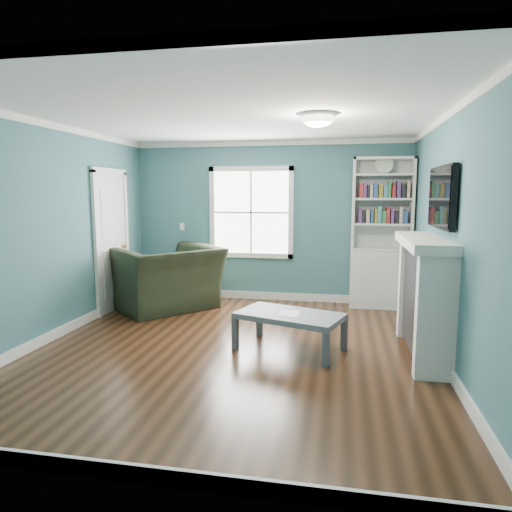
# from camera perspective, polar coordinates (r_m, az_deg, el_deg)

# --- Properties ---
(floor) EXTENTS (5.00, 5.00, 0.00)m
(floor) POSITION_cam_1_polar(r_m,az_deg,el_deg) (5.34, -2.73, -11.49)
(floor) COLOR black
(floor) RESTS_ON ground
(room_walls) EXTENTS (5.00, 5.00, 5.00)m
(room_walls) POSITION_cam_1_polar(r_m,az_deg,el_deg) (5.04, -2.84, 5.74)
(room_walls) COLOR #3E6D75
(room_walls) RESTS_ON ground
(trim) EXTENTS (4.50, 5.00, 2.60)m
(trim) POSITION_cam_1_polar(r_m,az_deg,el_deg) (5.06, -2.82, 1.83)
(trim) COLOR white
(trim) RESTS_ON ground
(window) EXTENTS (1.40, 0.06, 1.50)m
(window) POSITION_cam_1_polar(r_m,az_deg,el_deg) (7.53, -0.62, 5.46)
(window) COLOR white
(window) RESTS_ON room_walls
(bookshelf) EXTENTS (0.90, 0.35, 2.31)m
(bookshelf) POSITION_cam_1_polar(r_m,az_deg,el_deg) (7.27, 15.31, 0.92)
(bookshelf) COLOR silver
(bookshelf) RESTS_ON ground
(fireplace) EXTENTS (0.44, 1.58, 1.30)m
(fireplace) POSITION_cam_1_polar(r_m,az_deg,el_deg) (5.29, 20.32, -4.98)
(fireplace) COLOR black
(fireplace) RESTS_ON ground
(tv) EXTENTS (0.06, 1.10, 0.65)m
(tv) POSITION_cam_1_polar(r_m,az_deg,el_deg) (5.19, 22.22, 6.82)
(tv) COLOR black
(tv) RESTS_ON fireplace
(door) EXTENTS (0.12, 0.98, 2.17)m
(door) POSITION_cam_1_polar(r_m,az_deg,el_deg) (7.19, -17.59, 1.96)
(door) COLOR silver
(door) RESTS_ON ground
(ceiling_fixture) EXTENTS (0.38, 0.38, 0.15)m
(ceiling_fixture) POSITION_cam_1_polar(r_m,az_deg,el_deg) (5.06, 7.76, 16.68)
(ceiling_fixture) COLOR white
(ceiling_fixture) RESTS_ON room_walls
(light_switch) EXTENTS (0.08, 0.01, 0.12)m
(light_switch) POSITION_cam_1_polar(r_m,az_deg,el_deg) (7.87, -9.23, 3.64)
(light_switch) COLOR white
(light_switch) RESTS_ON room_walls
(recliner) EXTENTS (1.69, 1.74, 1.29)m
(recliner) POSITION_cam_1_polar(r_m,az_deg,el_deg) (7.10, -11.18, -1.40)
(recliner) COLOR black
(recliner) RESTS_ON ground
(coffee_table) EXTENTS (1.30, 0.97, 0.42)m
(coffee_table) POSITION_cam_1_polar(r_m,az_deg,el_deg) (5.22, 4.22, -7.72)
(coffee_table) COLOR #4B505B
(coffee_table) RESTS_ON ground
(paper_sheet) EXTENTS (0.23, 0.29, 0.00)m
(paper_sheet) POSITION_cam_1_polar(r_m,az_deg,el_deg) (5.19, 4.16, -7.17)
(paper_sheet) COLOR white
(paper_sheet) RESTS_ON coffee_table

